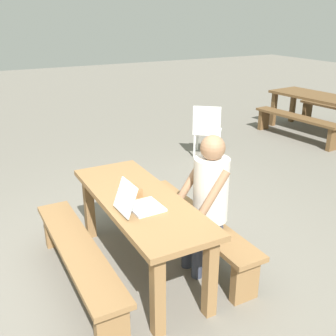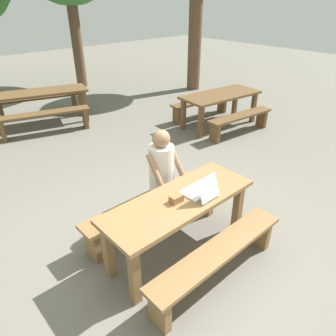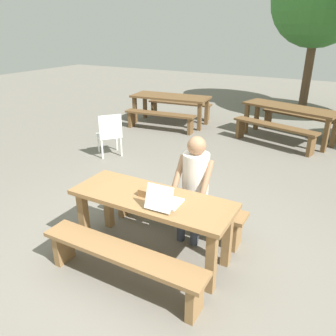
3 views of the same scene
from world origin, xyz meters
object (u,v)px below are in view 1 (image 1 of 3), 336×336
object	(u,v)px
laptop	(137,203)
small_pouch	(135,191)
picnic_table_distant	(322,101)
plastic_chair	(207,130)
picnic_table_front	(140,210)
person_seated	(208,195)

from	to	relation	value
laptop	small_pouch	xyz separation A→B (m)	(-0.27, 0.09, -0.02)
laptop	picnic_table_distant	distance (m)	5.72
plastic_chair	picnic_table_distant	xyz separation A→B (m)	(-0.09, 2.68, 0.18)
picnic_table_front	person_seated	xyz separation A→B (m)	(0.25, 0.55, 0.14)
picnic_table_front	picnic_table_distant	size ratio (longest dim) A/B	0.86
small_pouch	plastic_chair	xyz separation A→B (m)	(-2.30, 2.29, -0.32)
picnic_table_front	plastic_chair	size ratio (longest dim) A/B	2.06
picnic_table_front	person_seated	bearing A→B (deg)	65.28
small_pouch	person_seated	distance (m)	0.64
picnic_table_front	plastic_chair	world-z (taller)	plastic_chair
laptop	picnic_table_distant	world-z (taller)	laptop
small_pouch	plastic_chair	size ratio (longest dim) A/B	0.17
picnic_table_distant	small_pouch	bearing A→B (deg)	-69.78
plastic_chair	person_seated	bearing A→B (deg)	96.01
picnic_table_front	plastic_chair	xyz separation A→B (m)	(-2.36, 2.27, -0.16)
small_pouch	laptop	bearing A→B (deg)	-18.89
picnic_table_front	laptop	size ratio (longest dim) A/B	4.94
plastic_chair	picnic_table_distant	bearing A→B (deg)	-138.67
picnic_table_distant	plastic_chair	bearing A→B (deg)	-93.59
small_pouch	person_seated	size ratio (longest dim) A/B	0.11
person_seated	plastic_chair	bearing A→B (deg)	146.54
laptop	small_pouch	distance (m)	0.29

